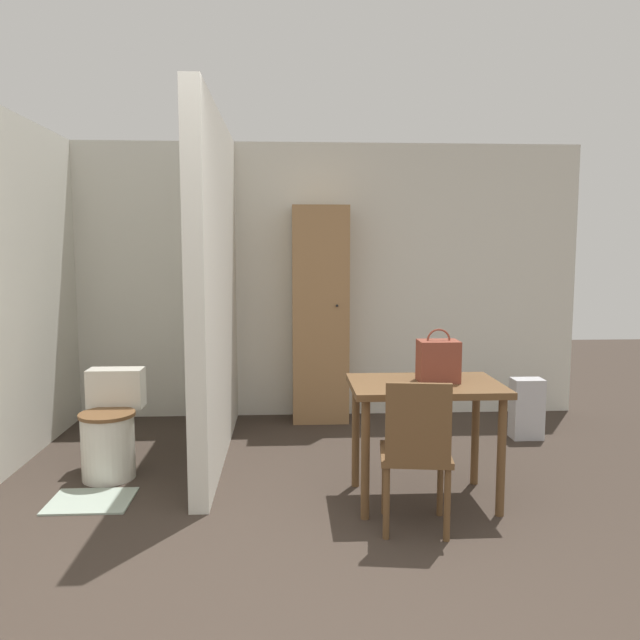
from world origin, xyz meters
name	(u,v)px	position (x,y,z in m)	size (l,w,h in m)	color
ground_plane	(327,635)	(0.00, 0.00, 0.00)	(16.00, 16.00, 0.00)	#382D26
wall_back	(303,281)	(0.00, 3.44, 1.25)	(5.10, 0.12, 2.50)	silver
partition_wall	(216,289)	(-0.67, 2.28, 1.25)	(0.12, 2.20, 2.50)	silver
dining_table	(425,400)	(0.68, 1.33, 0.63)	(0.91, 0.62, 0.74)	brown
wooden_chair	(416,450)	(0.54, 0.90, 0.46)	(0.43, 0.43, 0.86)	brown
toilet	(110,430)	(-1.36, 1.87, 0.31)	(0.38, 0.52, 0.71)	silver
handbag	(438,361)	(0.77, 1.35, 0.87)	(0.24, 0.17, 0.33)	brown
wooden_cabinet	(320,315)	(0.15, 3.19, 0.96)	(0.50, 0.36, 1.92)	#997047
bath_mat	(91,501)	(-1.36, 1.40, 0.01)	(0.50, 0.40, 0.01)	#99A899
space_heater	(527,409)	(1.80, 2.54, 0.25)	(0.25, 0.17, 0.50)	#BCBCC1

